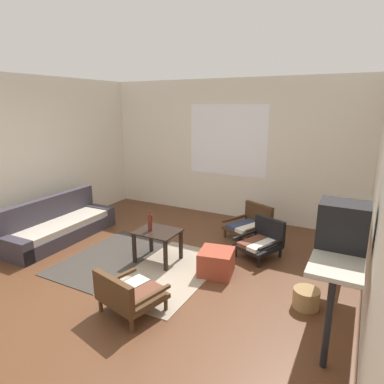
{
  "coord_description": "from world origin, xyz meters",
  "views": [
    {
      "loc": [
        2.45,
        -3.09,
        2.22
      ],
      "look_at": [
        0.18,
        1.19,
        0.94
      ],
      "focal_mm": 31.04,
      "sensor_mm": 36.0,
      "label": 1
    }
  ],
  "objects_px": {
    "ottoman_orange": "(216,262)",
    "console_shelf": "(341,249)",
    "couch": "(59,226)",
    "armchair_striped_foreground": "(128,293)",
    "armchair_by_window": "(250,223)",
    "coffee_table": "(158,237)",
    "armchair_corner": "(262,240)",
    "clay_vase": "(347,216)",
    "glass_bottle": "(150,222)",
    "crt_television": "(343,225)",
    "wicker_basket": "(306,298)"
  },
  "relations": [
    {
      "from": "coffee_table",
      "to": "glass_bottle",
      "type": "xyz_separation_m",
      "value": [
        -0.09,
        -0.04,
        0.23
      ]
    },
    {
      "from": "armchair_by_window",
      "to": "couch",
      "type": "bearing_deg",
      "value": -150.45
    },
    {
      "from": "clay_vase",
      "to": "coffee_table",
      "type": "bearing_deg",
      "value": -172.55
    },
    {
      "from": "armchair_corner",
      "to": "glass_bottle",
      "type": "relative_size",
      "value": 2.43
    },
    {
      "from": "wicker_basket",
      "to": "armchair_by_window",
      "type": "bearing_deg",
      "value": 125.79
    },
    {
      "from": "armchair_corner",
      "to": "wicker_basket",
      "type": "xyz_separation_m",
      "value": [
        0.83,
        -1.06,
        -0.14
      ]
    },
    {
      "from": "couch",
      "to": "armchair_corner",
      "type": "distance_m",
      "value": 3.36
    },
    {
      "from": "couch",
      "to": "armchair_striped_foreground",
      "type": "relative_size",
      "value": 2.72
    },
    {
      "from": "console_shelf",
      "to": "clay_vase",
      "type": "height_order",
      "value": "clay_vase"
    },
    {
      "from": "clay_vase",
      "to": "armchair_by_window",
      "type": "bearing_deg",
      "value": 141.52
    },
    {
      "from": "clay_vase",
      "to": "wicker_basket",
      "type": "xyz_separation_m",
      "value": [
        -0.29,
        -0.49,
        -0.87
      ]
    },
    {
      "from": "armchair_by_window",
      "to": "crt_television",
      "type": "bearing_deg",
      "value": -51.25
    },
    {
      "from": "armchair_by_window",
      "to": "crt_television",
      "type": "height_order",
      "value": "crt_television"
    },
    {
      "from": "crt_television",
      "to": "clay_vase",
      "type": "relative_size",
      "value": 1.65
    },
    {
      "from": "armchair_corner",
      "to": "clay_vase",
      "type": "xyz_separation_m",
      "value": [
        1.12,
        -0.57,
        0.73
      ]
    },
    {
      "from": "armchair_by_window",
      "to": "ottoman_orange",
      "type": "bearing_deg",
      "value": -89.6
    },
    {
      "from": "ottoman_orange",
      "to": "console_shelf",
      "type": "bearing_deg",
      "value": -9.59
    },
    {
      "from": "ottoman_orange",
      "to": "crt_television",
      "type": "height_order",
      "value": "crt_television"
    },
    {
      "from": "armchair_corner",
      "to": "console_shelf",
      "type": "relative_size",
      "value": 0.43
    },
    {
      "from": "armchair_striped_foreground",
      "to": "armchair_by_window",
      "type": "bearing_deg",
      "value": 80.1
    },
    {
      "from": "couch",
      "to": "console_shelf",
      "type": "xyz_separation_m",
      "value": [
        4.34,
        -0.11,
        0.57
      ]
    },
    {
      "from": "crt_television",
      "to": "clay_vase",
      "type": "height_order",
      "value": "crt_television"
    },
    {
      "from": "crt_television",
      "to": "ottoman_orange",
      "type": "bearing_deg",
      "value": 164.56
    },
    {
      "from": "armchair_by_window",
      "to": "armchair_striped_foreground",
      "type": "relative_size",
      "value": 1.13
    },
    {
      "from": "clay_vase",
      "to": "ottoman_orange",
      "type": "bearing_deg",
      "value": -170.03
    },
    {
      "from": "console_shelf",
      "to": "crt_television",
      "type": "bearing_deg",
      "value": -91.13
    },
    {
      "from": "glass_bottle",
      "to": "armchair_striped_foreground",
      "type": "bearing_deg",
      "value": -66.27
    },
    {
      "from": "ottoman_orange",
      "to": "console_shelf",
      "type": "relative_size",
      "value": 0.25
    },
    {
      "from": "couch",
      "to": "ottoman_orange",
      "type": "bearing_deg",
      "value": 2.97
    },
    {
      "from": "clay_vase",
      "to": "wicker_basket",
      "type": "relative_size",
      "value": 0.92
    },
    {
      "from": "coffee_table",
      "to": "crt_television",
      "type": "bearing_deg",
      "value": -8.58
    },
    {
      "from": "glass_bottle",
      "to": "wicker_basket",
      "type": "distance_m",
      "value": 2.26
    },
    {
      "from": "armchair_corner",
      "to": "console_shelf",
      "type": "distance_m",
      "value": 1.65
    },
    {
      "from": "armchair_striped_foreground",
      "to": "armchair_corner",
      "type": "bearing_deg",
      "value": 67.76
    },
    {
      "from": "ottoman_orange",
      "to": "wicker_basket",
      "type": "height_order",
      "value": "ottoman_orange"
    },
    {
      "from": "ottoman_orange",
      "to": "crt_television",
      "type": "bearing_deg",
      "value": -15.44
    },
    {
      "from": "armchair_striped_foreground",
      "to": "armchair_corner",
      "type": "xyz_separation_m",
      "value": [
        0.86,
        2.09,
        0.0
      ]
    },
    {
      "from": "couch",
      "to": "glass_bottle",
      "type": "bearing_deg",
      "value": 1.65
    },
    {
      "from": "armchair_corner",
      "to": "ottoman_orange",
      "type": "height_order",
      "value": "armchair_corner"
    },
    {
      "from": "crt_television",
      "to": "armchair_striped_foreground",
      "type": "bearing_deg",
      "value": -156.76
    },
    {
      "from": "couch",
      "to": "armchair_corner",
      "type": "bearing_deg",
      "value": 16.94
    },
    {
      "from": "armchair_by_window",
      "to": "armchair_striped_foreground",
      "type": "bearing_deg",
      "value": -99.9
    },
    {
      "from": "ottoman_orange",
      "to": "armchair_striped_foreground",
      "type": "bearing_deg",
      "value": -111.03
    },
    {
      "from": "armchair_by_window",
      "to": "console_shelf",
      "type": "distance_m",
      "value": 2.34
    },
    {
      "from": "armchair_striped_foreground",
      "to": "armchair_corner",
      "type": "height_order",
      "value": "armchair_corner"
    },
    {
      "from": "coffee_table",
      "to": "glass_bottle",
      "type": "bearing_deg",
      "value": -155.13
    },
    {
      "from": "armchair_striped_foreground",
      "to": "wicker_basket",
      "type": "distance_m",
      "value": 1.99
    },
    {
      "from": "coffee_table",
      "to": "ottoman_orange",
      "type": "relative_size",
      "value": 1.39
    },
    {
      "from": "couch",
      "to": "armchair_corner",
      "type": "height_order",
      "value": "couch"
    },
    {
      "from": "console_shelf",
      "to": "armchair_corner",
      "type": "bearing_deg",
      "value": 136.03
    }
  ]
}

